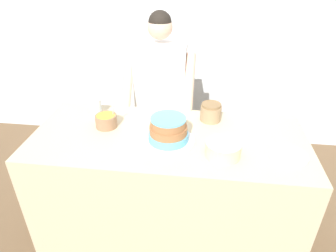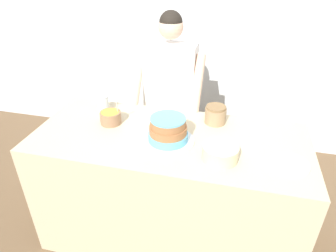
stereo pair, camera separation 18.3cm
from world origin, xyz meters
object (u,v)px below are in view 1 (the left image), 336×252
object	(u,v)px
cake	(168,131)
person_baker	(161,91)
drinking_glass	(96,107)
ceramic_plate	(289,156)
frosting_bowl_orange	(106,120)
frosting_bowl_white	(223,149)
stoneware_jar	(211,112)

from	to	relation	value
cake	person_baker	bearing A→B (deg)	102.36
drinking_glass	ceramic_plate	distance (m)	1.32
frosting_bowl_orange	frosting_bowl_white	bearing A→B (deg)	-17.27
drinking_glass	stoneware_jar	bearing A→B (deg)	1.99
person_baker	frosting_bowl_white	distance (m)	0.93
person_baker	frosting_bowl_orange	world-z (taller)	person_baker
frosting_bowl_white	ceramic_plate	size ratio (longest dim) A/B	0.96
person_baker	frosting_bowl_white	size ratio (longest dim) A/B	7.57
cake	drinking_glass	distance (m)	0.62
cake	frosting_bowl_orange	bearing A→B (deg)	164.05
drinking_glass	stoneware_jar	xyz separation A→B (m)	(0.82, 0.03, 0.00)
frosting_bowl_orange	drinking_glass	distance (m)	0.20
frosting_bowl_orange	frosting_bowl_white	xyz separation A→B (m)	(0.77, -0.24, 0.00)
cake	frosting_bowl_white	size ratio (longest dim) A/B	1.60
person_baker	stoneware_jar	bearing A→B (deg)	-42.62
frosting_bowl_orange	stoneware_jar	xyz separation A→B (m)	(0.69, 0.18, 0.01)
frosting_bowl_orange	ceramic_plate	size ratio (longest dim) A/B	0.88
cake	ceramic_plate	bearing A→B (deg)	-5.89
stoneware_jar	person_baker	bearing A→B (deg)	137.38
person_baker	cake	xyz separation A→B (m)	(0.15, -0.68, 0.04)
frosting_bowl_white	ceramic_plate	distance (m)	0.39
frosting_bowl_orange	ceramic_plate	distance (m)	1.17
frosting_bowl_white	cake	bearing A→B (deg)	161.02
stoneware_jar	frosting_bowl_white	bearing A→B (deg)	-80.19
person_baker	ceramic_plate	world-z (taller)	person_baker
person_baker	stoneware_jar	size ratio (longest dim) A/B	10.73
frosting_bowl_orange	stoneware_jar	bearing A→B (deg)	14.56
frosting_bowl_white	drinking_glass	bearing A→B (deg)	156.31
person_baker	drinking_glass	distance (m)	0.58
drinking_glass	ceramic_plate	world-z (taller)	drinking_glass
person_baker	ceramic_plate	distance (m)	1.14
person_baker	frosting_bowl_white	xyz separation A→B (m)	(0.48, -0.79, 0.02)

